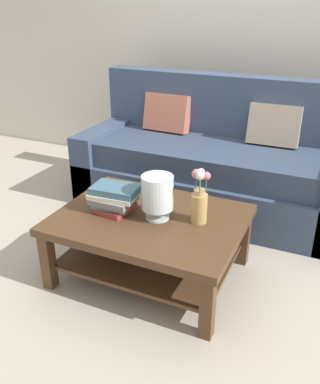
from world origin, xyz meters
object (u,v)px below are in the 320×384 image
object	(u,v)px
couch	(214,164)
flower_pitcher	(199,200)
glass_hurricane_vase	(157,194)
coffee_table	(150,233)
book_stack_main	(115,198)

from	to	relation	value
couch	flower_pitcher	xyz separation A→B (m)	(0.25, -1.09, 0.20)
couch	glass_hurricane_vase	world-z (taller)	couch
coffee_table	glass_hurricane_vase	xyz separation A→B (m)	(0.05, 0.00, 0.28)
couch	glass_hurricane_vase	size ratio (longest dim) A/B	7.98
glass_hurricane_vase	coffee_table	bearing A→B (deg)	-175.09
flower_pitcher	book_stack_main	bearing A→B (deg)	-171.55
couch	glass_hurricane_vase	bearing A→B (deg)	-89.42
couch	book_stack_main	size ratio (longest dim) A/B	7.04
coffee_table	glass_hurricane_vase	distance (m)	0.28
glass_hurricane_vase	flower_pitcher	bearing A→B (deg)	13.53
couch	coffee_table	bearing A→B (deg)	-91.86
couch	flower_pitcher	bearing A→B (deg)	-76.84
book_stack_main	flower_pitcher	size ratio (longest dim) A/B	0.92
couch	book_stack_main	distance (m)	1.21
couch	book_stack_main	xyz separation A→B (m)	(-0.27, -1.16, 0.15)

